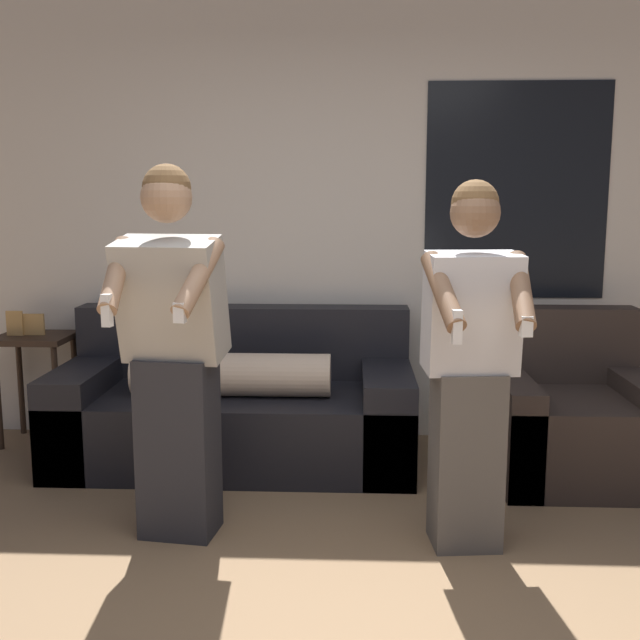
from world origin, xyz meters
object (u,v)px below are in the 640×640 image
armchair (571,421)px  side_table (35,355)px  person_left (174,355)px  person_right (470,366)px  couch (237,408)px

armchair → side_table: bearing=172.5°
person_left → side_table: bearing=132.9°
armchair → person_right: bearing=-128.2°
couch → person_right: person_right is taller
armchair → person_right: 1.24m
couch → armchair: armchair is taller
side_table → couch: bearing=-10.7°
side_table → person_right: bearing=-28.1°
side_table → armchair: bearing=-7.5°
couch → side_table: couch is taller
person_left → person_right: 1.28m
armchair → person_left: size_ratio=0.54×
side_table → person_right: (2.46, -1.31, 0.25)m
couch → person_left: person_left is taller
person_left → person_right: person_left is taller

